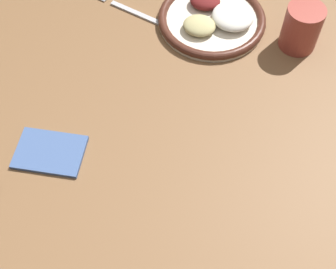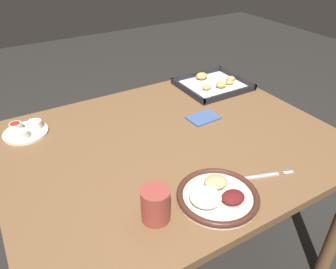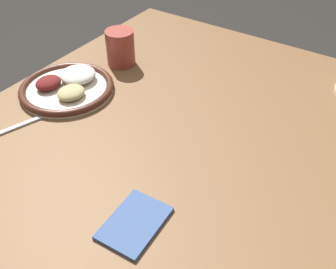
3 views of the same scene
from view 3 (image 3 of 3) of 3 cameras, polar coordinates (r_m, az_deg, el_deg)
The scene contains 5 objects.
dining_table at distance 0.94m, azimuth -0.43°, elevation -6.16°, with size 1.25×0.98×0.73m.
dinner_plate at distance 1.08m, azimuth -14.38°, elevation 6.73°, with size 0.25×0.25×0.05m.
fork at distance 1.00m, azimuth -21.17°, elevation 1.03°, with size 0.21×0.08×0.00m.
drinking_cup at distance 1.17m, azimuth -6.92°, elevation 12.39°, with size 0.08×0.08×0.10m.
napkin at distance 0.73m, azimuth -4.89°, elevation -12.67°, with size 0.13×0.10×0.01m.
Camera 3 is at (0.54, 0.37, 1.31)m, focal length 42.00 mm.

